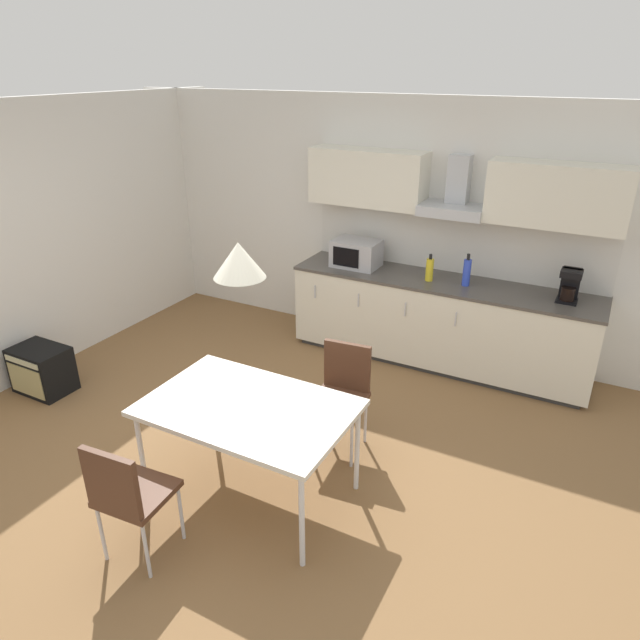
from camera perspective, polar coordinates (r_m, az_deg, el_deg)
name	(u,v)px	position (r m, az deg, el deg)	size (l,w,h in m)	color
ground_plane	(237,462)	(4.66, -8.33, -13.85)	(7.73, 7.98, 0.02)	brown
wall_back	(377,222)	(6.24, 5.77, 9.74)	(6.19, 0.10, 2.58)	silver
kitchen_counter	(439,321)	(5.92, 11.78, -0.13)	(3.02, 0.67, 0.89)	#333333
backsplash_tile	(454,244)	(5.95, 13.27, 7.38)	(3.00, 0.02, 0.58)	silver
upper_wall_cabinets	(456,187)	(5.66, 13.42, 12.81)	(3.00, 0.40, 0.55)	silver
microwave	(356,253)	(6.00, 3.65, 6.67)	(0.48, 0.35, 0.28)	#ADADB2
coffee_maker	(570,285)	(5.55, 23.70, 3.21)	(0.18, 0.19, 0.30)	black
bottle_yellow	(430,269)	(5.69, 10.90, 5.00)	(0.07, 0.07, 0.27)	yellow
bottle_blue	(467,272)	(5.64, 14.46, 4.66)	(0.07, 0.07, 0.31)	blue
dining_table	(248,411)	(3.93, -7.19, -9.04)	(1.40, 0.91, 0.75)	silver
chair_far_right	(343,387)	(4.50, 2.28, -6.71)	(0.44, 0.44, 0.87)	#4C2D1E
chair_near_left	(126,491)	(3.71, -18.80, -15.89)	(0.43, 0.43, 0.87)	#4C2D1E
guitar_amp	(42,370)	(5.97, -26.03, -4.48)	(0.52, 0.37, 0.44)	black
pendant_lamp	(239,260)	(3.46, -8.11, 5.96)	(0.32, 0.32, 0.22)	silver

